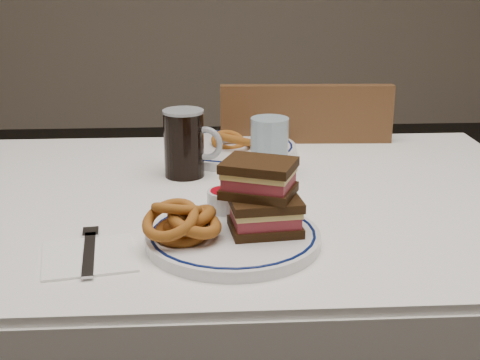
{
  "coord_description": "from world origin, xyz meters",
  "views": [
    {
      "loc": [
        -0.04,
        -1.18,
        1.18
      ],
      "look_at": [
        0.02,
        -0.19,
        0.85
      ],
      "focal_mm": 50.0,
      "sensor_mm": 36.0,
      "label": 1
    }
  ],
  "objects": [
    {
      "name": "napkin_fork",
      "position": [
        -0.21,
        -0.25,
        0.75
      ],
      "size": [
        0.16,
        0.18,
        0.01
      ],
      "color": "white",
      "rests_on": "dining_table"
    },
    {
      "name": "ketchup_ramekin",
      "position": [
        0.0,
        -0.12,
        0.79
      ],
      "size": [
        0.06,
        0.06,
        0.04
      ],
      "color": "silver",
      "rests_on": "main_plate"
    },
    {
      "name": "main_plate",
      "position": [
        0.01,
        -0.22,
        0.76
      ],
      "size": [
        0.27,
        0.27,
        0.02
      ],
      "color": "white",
      "rests_on": "dining_table"
    },
    {
      "name": "water_glass",
      "position": [
        0.1,
        0.11,
        0.81
      ],
      "size": [
        0.08,
        0.08,
        0.12
      ],
      "primitive_type": "cylinder",
      "color": "#90ABB9",
      "rests_on": "dining_table"
    },
    {
      "name": "onion_rings_far",
      "position": [
        0.03,
        0.27,
        0.78
      ],
      "size": [
        0.1,
        0.11,
        0.06
      ],
      "color": "#672D0D",
      "rests_on": "far_plate"
    },
    {
      "name": "far_plate",
      "position": [
        0.03,
        0.28,
        0.76
      ],
      "size": [
        0.29,
        0.29,
        0.02
      ],
      "color": "white",
      "rests_on": "dining_table"
    },
    {
      "name": "dining_table",
      "position": [
        0.0,
        0.0,
        0.64
      ],
      "size": [
        1.27,
        0.87,
        0.75
      ],
      "color": "white",
      "rests_on": "floor"
    },
    {
      "name": "onion_rings_main",
      "position": [
        -0.07,
        -0.23,
        0.8
      ],
      "size": [
        0.13,
        0.13,
        0.08
      ],
      "color": "#672D0D",
      "rests_on": "main_plate"
    },
    {
      "name": "chair_far",
      "position": [
        0.22,
        0.48,
        0.48
      ],
      "size": [
        0.43,
        0.43,
        0.89
      ],
      "color": "#442916",
      "rests_on": "floor"
    },
    {
      "name": "beer_mug",
      "position": [
        -0.07,
        0.12,
        0.82
      ],
      "size": [
        0.12,
        0.08,
        0.14
      ],
      "color": "black",
      "rests_on": "dining_table"
    },
    {
      "name": "reuben_sandwich",
      "position": [
        0.06,
        -0.21,
        0.82
      ],
      "size": [
        0.13,
        0.12,
        0.11
      ],
      "color": "black",
      "rests_on": "main_plate"
    }
  ]
}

